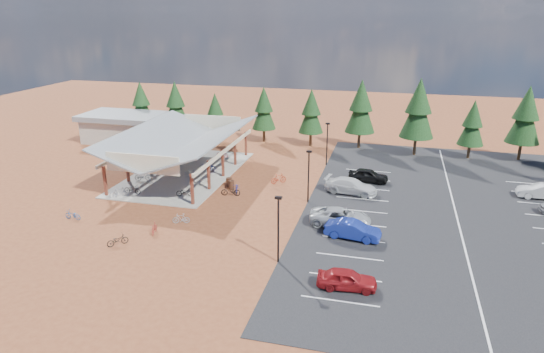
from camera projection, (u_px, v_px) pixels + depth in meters
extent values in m
plane|color=brown|center=(252.00, 205.00, 45.81)|extent=(140.00, 140.00, 0.00)
cube|color=black|center=(455.00, 212.00, 44.19)|extent=(27.00, 44.00, 0.04)
cube|color=gray|center=(185.00, 173.00, 54.56)|extent=(10.60, 18.60, 0.10)
cube|color=#592819|center=(105.00, 181.00, 47.45)|extent=(0.25, 0.25, 3.00)
cube|color=#592819|center=(127.00, 168.00, 51.30)|extent=(0.25, 0.25, 3.00)
cube|color=#592819|center=(147.00, 157.00, 55.14)|extent=(0.25, 0.25, 3.00)
cube|color=#592819|center=(163.00, 147.00, 58.98)|extent=(0.25, 0.25, 3.00)
cube|color=#592819|center=(178.00, 139.00, 62.83)|extent=(0.25, 0.25, 3.00)
cube|color=#592819|center=(192.00, 189.00, 45.28)|extent=(0.25, 0.25, 3.00)
cube|color=#592819|center=(209.00, 175.00, 49.13)|extent=(0.25, 0.25, 3.00)
cube|color=#592819|center=(223.00, 163.00, 52.97)|extent=(0.25, 0.25, 3.00)
cube|color=#592819|center=(235.00, 153.00, 56.81)|extent=(0.25, 0.25, 3.00)
cube|color=#592819|center=(246.00, 143.00, 60.66)|extent=(0.25, 0.25, 3.00)
cube|color=beige|center=(142.00, 144.00, 54.74)|extent=(0.22, 18.00, 0.35)
cube|color=beige|center=(226.00, 150.00, 52.39)|extent=(0.22, 18.00, 0.35)
cube|color=slate|center=(159.00, 137.00, 53.95)|extent=(5.85, 19.40, 2.13)
cube|color=slate|center=(207.00, 141.00, 52.59)|extent=(5.85, 19.40, 2.13)
cube|color=beige|center=(142.00, 164.00, 45.07)|extent=(7.50, 0.15, 1.80)
cube|color=beige|center=(212.00, 122.00, 61.54)|extent=(7.50, 0.15, 1.80)
cube|color=#ADA593|center=(124.00, 130.00, 67.42)|extent=(10.00, 6.00, 3.20)
cube|color=slate|center=(122.00, 116.00, 66.78)|extent=(11.00, 7.00, 0.70)
cylinder|color=black|center=(278.00, 231.00, 34.67)|extent=(0.14, 0.14, 5.00)
cube|color=black|center=(278.00, 198.00, 33.83)|extent=(0.50, 0.25, 0.18)
cylinder|color=black|center=(308.00, 178.00, 45.65)|extent=(0.14, 0.14, 5.00)
cube|color=black|center=(309.00, 152.00, 44.81)|extent=(0.50, 0.25, 0.18)
cylinder|color=black|center=(327.00, 145.00, 56.63)|extent=(0.14, 0.14, 5.00)
cube|color=black|center=(328.00, 124.00, 55.80)|extent=(0.50, 0.25, 0.18)
cylinder|color=#3E2316|center=(231.00, 185.00, 49.75)|extent=(0.60, 0.60, 0.90)
cylinder|color=#3E2316|center=(229.00, 182.00, 50.55)|extent=(0.60, 0.60, 0.90)
cylinder|color=#382314|center=(143.00, 128.00, 71.52)|extent=(0.36, 0.36, 1.88)
cone|color=black|center=(141.00, 106.00, 70.48)|extent=(3.32, 3.32, 4.52)
cone|color=black|center=(140.00, 93.00, 69.86)|extent=(2.56, 2.56, 3.39)
cylinder|color=#382314|center=(177.00, 131.00, 69.63)|extent=(0.36, 0.36, 1.97)
cone|color=black|center=(176.00, 108.00, 68.54)|extent=(3.46, 3.46, 4.72)
cone|color=black|center=(175.00, 94.00, 67.89)|extent=(2.67, 2.67, 3.54)
cylinder|color=#382314|center=(216.00, 136.00, 67.60)|extent=(0.36, 0.36, 1.65)
cone|color=black|center=(215.00, 116.00, 66.69)|extent=(2.90, 2.90, 3.96)
cone|color=black|center=(215.00, 104.00, 66.15)|extent=(2.24, 2.24, 2.97)
cylinder|color=#382314|center=(264.00, 135.00, 67.47)|extent=(0.36, 0.36, 1.86)
cone|color=black|center=(264.00, 113.00, 66.44)|extent=(3.28, 3.28, 4.47)
cone|color=black|center=(264.00, 99.00, 65.83)|extent=(2.53, 2.53, 3.35)
cylinder|color=#382314|center=(310.00, 139.00, 65.35)|extent=(0.36, 0.36, 1.88)
cone|color=black|center=(311.00, 116.00, 64.31)|extent=(3.31, 3.31, 4.51)
cone|color=black|center=(311.00, 102.00, 63.70)|extent=(2.56, 2.56, 3.38)
cylinder|color=#382314|center=(359.00, 140.00, 64.26)|extent=(0.36, 0.36, 2.21)
cone|color=black|center=(361.00, 112.00, 63.03)|extent=(3.90, 3.90, 5.31)
cone|color=black|center=(362.00, 95.00, 62.30)|extent=(3.01, 3.01, 3.99)
cylinder|color=#382314|center=(415.00, 146.00, 61.09)|extent=(0.36, 0.36, 2.37)
cone|color=black|center=(418.00, 114.00, 59.77)|extent=(4.18, 4.18, 5.69)
cone|color=black|center=(420.00, 95.00, 58.99)|extent=(3.23, 3.23, 4.27)
cylinder|color=#382314|center=(469.00, 151.00, 59.81)|extent=(0.36, 0.36, 1.78)
cone|color=black|center=(472.00, 128.00, 58.82)|extent=(3.13, 3.13, 4.26)
cone|color=black|center=(474.00, 113.00, 58.24)|extent=(2.42, 2.42, 3.20)
cylinder|color=#382314|center=(520.00, 151.00, 59.08)|extent=(0.36, 0.36, 2.23)
cone|color=black|center=(525.00, 121.00, 57.85)|extent=(3.92, 3.92, 5.35)
cone|color=black|center=(528.00, 102.00, 57.12)|extent=(3.03, 3.03, 4.01)
imported|color=black|center=(132.00, 189.00, 48.14)|extent=(1.85, 0.70, 0.96)
imported|color=gray|center=(143.00, 176.00, 51.76)|extent=(1.88, 0.99, 1.09)
imported|color=navy|center=(165.00, 164.00, 56.08)|extent=(1.78, 0.83, 0.90)
imported|color=maroon|center=(180.00, 154.00, 59.67)|extent=(1.84, 0.74, 1.08)
imported|color=black|center=(185.00, 192.00, 47.54)|extent=(1.78, 1.01, 0.89)
imported|color=gray|center=(191.00, 173.00, 52.91)|extent=(1.62, 0.65, 0.95)
imported|color=navy|center=(208.00, 166.00, 55.09)|extent=(1.94, 0.94, 0.97)
imported|color=maroon|center=(222.00, 154.00, 59.93)|extent=(1.60, 0.62, 0.94)
imported|color=gray|center=(119.00, 192.00, 47.36)|extent=(1.80, 1.55, 1.12)
imported|color=#124B94|center=(73.00, 215.00, 42.52)|extent=(1.61, 0.66, 0.83)
imported|color=maroon|center=(154.00, 228.00, 39.87)|extent=(0.78, 1.59, 0.92)
imported|color=black|center=(118.00, 240.00, 37.84)|extent=(1.56, 1.64, 0.88)
imported|color=#929499|center=(181.00, 219.00, 41.73)|extent=(1.54, 0.85, 0.89)
imported|color=navy|center=(237.00, 188.00, 48.88)|extent=(1.11, 1.90, 0.94)
imported|color=#A02C16|center=(279.00, 178.00, 51.32)|extent=(1.68, 1.57, 1.08)
imported|color=black|center=(231.00, 191.00, 47.90)|extent=(1.98, 0.94, 1.00)
imported|color=maroon|center=(347.00, 279.00, 31.87)|extent=(4.06, 1.89, 1.34)
imported|color=navy|center=(353.00, 230.00, 38.84)|extent=(4.60, 2.07, 1.46)
imported|color=#A5A8AC|center=(340.00, 217.00, 41.25)|extent=(5.29, 2.55, 1.45)
imported|color=silver|center=(351.00, 186.00, 48.39)|extent=(5.50, 2.98, 1.51)
imported|color=black|center=(368.00, 175.00, 51.62)|extent=(4.27, 1.90, 1.43)
imported|color=#B6B6B6|center=(541.00, 191.00, 47.09)|extent=(4.42, 1.61, 1.45)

